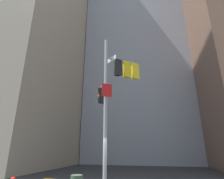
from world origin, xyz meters
The scene contains 3 objects.
building_tower_left centered at (-15.14, 9.08, 22.17)m, with size 15.43×15.43×44.35m, color tan.
building_mid_block centered at (1.22, 22.23, 15.49)m, with size 17.13×17.13×30.99m, color #9399A3.
signal_pole_assembly centered at (0.41, 0.53, 5.61)m, with size 3.09×2.16×8.85m.
Camera 1 is at (2.77, -9.92, 1.93)m, focal length 28.57 mm.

